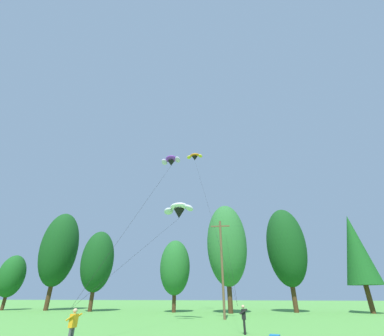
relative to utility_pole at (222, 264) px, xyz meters
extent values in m
cylinder|color=#472D19|center=(-35.40, 12.38, -4.28)|extent=(0.51, 0.51, 2.10)
ellipsoid|color=#19561E|center=(-35.40, 12.38, -0.24)|extent=(4.06, 4.06, 6.57)
cylinder|color=#472D19|center=(-28.02, 12.56, -3.38)|extent=(0.68, 0.68, 3.90)
ellipsoid|color=#144719|center=(-28.02, 12.56, 4.12)|extent=(6.00, 6.00, 12.21)
cylinder|color=#472D19|center=(-19.85, 10.81, -3.86)|extent=(0.59, 0.59, 2.94)
ellipsoid|color=#144719|center=(-19.85, 10.81, 1.80)|extent=(4.97, 4.97, 9.20)
cylinder|color=#472D19|center=(-7.17, 10.44, -4.08)|extent=(0.55, 0.55, 2.49)
ellipsoid|color=#236628|center=(-7.17, 10.44, 0.71)|extent=(4.48, 4.48, 7.79)
cylinder|color=#472D19|center=(0.80, 9.22, -3.46)|extent=(0.66, 0.66, 3.74)
ellipsoid|color=#2D7033|center=(0.80, 9.22, 3.73)|extent=(5.82, 5.82, 11.70)
cylinder|color=#472D19|center=(9.97, 12.02, -3.47)|extent=(0.66, 0.66, 3.71)
ellipsoid|color=#144719|center=(9.97, 12.02, 3.66)|extent=(5.79, 5.79, 11.61)
cylinder|color=#472D19|center=(19.64, 11.22, -3.60)|extent=(0.64, 0.64, 3.46)
cone|color=#19561E|center=(19.64, 11.22, 3.05)|extent=(4.52, 4.52, 9.83)
cylinder|color=brown|center=(0.00, 0.00, -0.26)|extent=(0.26, 0.26, 10.12)
cube|color=brown|center=(0.00, 0.00, 4.20)|extent=(2.20, 0.14, 0.14)
cube|color=orange|center=(-7.49, -16.05, -4.19)|extent=(0.31, 0.42, 0.60)
sphere|color=tan|center=(-7.49, -16.05, -3.75)|extent=(0.22, 0.22, 0.22)
cylinder|color=orange|center=(-7.54, -16.29, -4.03)|extent=(0.53, 0.18, 0.35)
cylinder|color=orange|center=(-7.45, -15.82, -4.03)|extent=(0.53, 0.18, 0.35)
cylinder|color=black|center=(1.31, -10.60, -4.91)|extent=(0.13, 0.13, 0.84)
cylinder|color=black|center=(1.31, -10.40, -4.91)|extent=(0.13, 0.13, 0.84)
cube|color=black|center=(1.31, -10.50, -4.19)|extent=(0.25, 0.39, 0.60)
sphere|color=tan|center=(1.31, -10.50, -3.75)|extent=(0.22, 0.22, 0.22)
cylinder|color=black|center=(1.32, -10.74, -4.03)|extent=(0.53, 0.10, 0.35)
cylinder|color=black|center=(1.31, -10.26, -4.03)|extent=(0.53, 0.10, 0.35)
ellipsoid|color=white|center=(-4.49, -3.16, 5.79)|extent=(2.44, 2.03, 0.87)
ellipsoid|color=silver|center=(-3.26, -3.63, 5.42)|extent=(1.40, 1.39, 1.09)
ellipsoid|color=silver|center=(-5.71, -2.68, 5.42)|extent=(1.48, 1.47, 1.09)
cone|color=black|center=(-4.44, -3.04, 4.99)|extent=(1.52, 1.52, 1.01)
cylinder|color=black|center=(-6.14, -9.51, 0.39)|extent=(3.41, 12.96, 8.20)
ellipsoid|color=#D12893|center=(0.69, 7.30, 5.79)|extent=(1.36, 0.90, 0.67)
ellipsoid|color=#66144C|center=(1.49, 7.39, 5.56)|extent=(0.82, 0.71, 0.78)
ellipsoid|color=#66144C|center=(-0.11, 7.21, 5.56)|extent=(0.76, 0.72, 0.78)
cone|color=black|center=(0.68, 7.37, 5.29)|extent=(0.80, 0.80, 0.62)
cylinder|color=black|center=(0.82, -1.57, 0.64)|extent=(0.29, 17.88, 8.70)
ellipsoid|color=purple|center=(-4.60, -7.78, 9.34)|extent=(1.33, 1.11, 0.73)
ellipsoid|color=silver|center=(-3.89, -7.95, 9.13)|extent=(0.65, 0.85, 0.80)
ellipsoid|color=silver|center=(-5.31, -7.61, 9.13)|extent=(0.83, 0.83, 0.80)
cone|color=black|center=(-4.58, -7.70, 8.89)|extent=(0.79, 0.79, 0.56)
cylinder|color=black|center=(-6.21, -11.84, 2.45)|extent=(3.27, 8.30, 12.32)
ellipsoid|color=orange|center=(-3.92, 8.84, 19.00)|extent=(1.71, 1.16, 0.65)
ellipsoid|color=yellow|center=(-2.92, 8.71, 18.71)|extent=(0.90, 0.90, 0.82)
ellipsoid|color=yellow|center=(-4.92, 8.96, 18.71)|extent=(1.00, 0.92, 0.82)
cone|color=black|center=(-3.91, 8.92, 18.38)|extent=(1.01, 1.01, 0.77)
cylinder|color=black|center=(-1.47, -0.79, 7.14)|extent=(4.88, 19.44, 21.70)
camera|label=1|loc=(0.17, -30.13, -2.98)|focal=23.79mm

